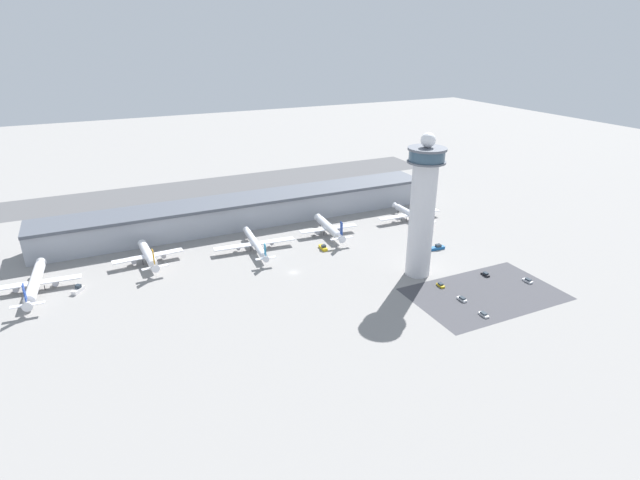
# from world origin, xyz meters

# --- Properties ---
(ground_plane) EXTENTS (1000.00, 1000.00, 0.00)m
(ground_plane) POSITION_xyz_m (0.00, 0.00, 0.00)
(ground_plane) COLOR gray
(terminal_building) EXTENTS (225.82, 25.00, 15.94)m
(terminal_building) POSITION_xyz_m (0.00, 70.00, 8.07)
(terminal_building) COLOR #A3A8B2
(terminal_building) RESTS_ON ground
(runway_strip) EXTENTS (338.73, 44.00, 0.01)m
(runway_strip) POSITION_xyz_m (0.00, 154.66, 0.00)
(runway_strip) COLOR #515154
(runway_strip) RESTS_ON ground
(control_tower) EXTENTS (16.45, 16.45, 64.90)m
(control_tower) POSITION_xyz_m (51.21, -25.41, 32.74)
(control_tower) COLOR silver
(control_tower) RESTS_ON ground
(parking_lot_surface) EXTENTS (64.00, 40.00, 0.01)m
(parking_lot_surface) POSITION_xyz_m (66.02, -53.85, 0.00)
(parking_lot_surface) COLOR #424247
(parking_lot_surface) RESTS_ON ground
(airplane_gate_alpha) EXTENTS (36.31, 44.40, 13.64)m
(airplane_gate_alpha) POSITION_xyz_m (-107.00, 30.34, 4.19)
(airplane_gate_alpha) COLOR white
(airplane_gate_alpha) RESTS_ON ground
(airplane_gate_bravo) EXTENTS (33.15, 33.64, 13.32)m
(airplane_gate_bravo) POSITION_xyz_m (-59.25, 38.32, 4.34)
(airplane_gate_bravo) COLOR white
(airplane_gate_bravo) RESTS_ON ground
(airplane_gate_charlie) EXTENTS (41.84, 41.69, 11.31)m
(airplane_gate_charlie) POSITION_xyz_m (-7.95, 31.43, 3.89)
(airplane_gate_charlie) COLOR silver
(airplane_gate_charlie) RESTS_ON ground
(airplane_gate_delta) EXTENTS (32.64, 36.49, 13.54)m
(airplane_gate_delta) POSITION_xyz_m (35.22, 34.31, 4.24)
(airplane_gate_delta) COLOR silver
(airplane_gate_delta) RESTS_ON ground
(airplane_gate_echo) EXTENTS (40.94, 35.66, 11.93)m
(airplane_gate_echo) POSITION_xyz_m (88.51, 34.15, 4.06)
(airplane_gate_echo) COLOR silver
(airplane_gate_echo) RESTS_ON ground
(service_truck_catering) EXTENTS (8.59, 3.22, 2.68)m
(service_truck_catering) POSITION_xyz_m (76.70, -6.86, 0.93)
(service_truck_catering) COLOR black
(service_truck_catering) RESTS_ON ground
(service_truck_fuel) EXTENTS (2.80, 6.94, 2.60)m
(service_truck_fuel) POSITION_xyz_m (23.97, 18.27, 0.90)
(service_truck_fuel) COLOR black
(service_truck_fuel) RESTS_ON ground
(service_truck_baggage) EXTENTS (5.63, 6.45, 3.20)m
(service_truck_baggage) POSITION_xyz_m (-90.87, 21.89, 1.12)
(service_truck_baggage) COLOR black
(service_truck_baggage) RESTS_ON ground
(car_white_wagon) EXTENTS (1.99, 4.18, 1.57)m
(car_white_wagon) POSITION_xyz_m (53.13, -40.23, 0.61)
(car_white_wagon) COLOR black
(car_white_wagon) RESTS_ON ground
(car_red_hatchback) EXTENTS (1.88, 4.50, 1.37)m
(car_red_hatchback) POSITION_xyz_m (53.14, -67.25, 0.53)
(car_red_hatchback) COLOR black
(car_red_hatchback) RESTS_ON ground
(car_black_suv) EXTENTS (2.01, 4.59, 1.51)m
(car_black_suv) POSITION_xyz_m (53.48, -53.97, 0.58)
(car_black_suv) COLOR black
(car_black_suv) RESTS_ON ground
(car_grey_coupe) EXTENTS (1.76, 4.29, 1.59)m
(car_grey_coupe) POSITION_xyz_m (78.33, -40.44, 0.62)
(car_grey_coupe) COLOR black
(car_grey_coupe) RESTS_ON ground
(car_maroon_suv) EXTENTS (2.06, 4.77, 1.56)m
(car_maroon_suv) POSITION_xyz_m (91.07, -53.36, 0.60)
(car_maroon_suv) COLOR black
(car_maroon_suv) RESTS_ON ground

